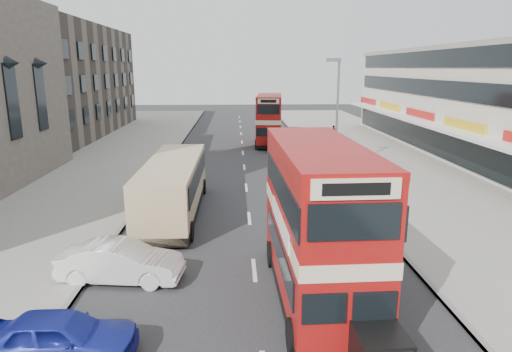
% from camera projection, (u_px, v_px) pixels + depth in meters
% --- Properties ---
extents(ground, '(160.00, 160.00, 0.00)m').
position_uv_depth(ground, '(257.00, 296.00, 15.04)').
color(ground, '#28282B').
rests_on(ground, ground).
extents(road_surface, '(12.00, 90.00, 0.01)m').
position_uv_depth(road_surface, '(244.00, 167.00, 34.45)').
color(road_surface, '#28282B').
rests_on(road_surface, ground).
extents(pavement_right, '(12.00, 90.00, 0.15)m').
position_uv_depth(pavement_right, '(397.00, 165.00, 34.98)').
color(pavement_right, gray).
rests_on(pavement_right, ground).
extents(pavement_left, '(12.00, 90.00, 0.15)m').
position_uv_depth(pavement_left, '(86.00, 168.00, 33.89)').
color(pavement_left, gray).
rests_on(pavement_left, ground).
extents(kerb_left, '(0.20, 90.00, 0.16)m').
position_uv_depth(kerb_left, '(165.00, 167.00, 34.16)').
color(kerb_left, gray).
rests_on(kerb_left, ground).
extents(kerb_right, '(0.20, 90.00, 0.16)m').
position_uv_depth(kerb_right, '(323.00, 166.00, 34.71)').
color(kerb_right, gray).
rests_on(kerb_right, ground).
extents(brick_terrace, '(14.00, 28.00, 12.00)m').
position_uv_depth(brick_terrace, '(42.00, 81.00, 49.51)').
color(brick_terrace, '#66594C').
rests_on(brick_terrace, ground).
extents(commercial_row, '(9.90, 46.20, 9.30)m').
position_uv_depth(commercial_row, '(489.00, 103.00, 36.19)').
color(commercial_row, beige).
rests_on(commercial_row, ground).
extents(street_lamp, '(1.00, 0.20, 8.12)m').
position_uv_depth(street_lamp, '(336.00, 107.00, 31.67)').
color(street_lamp, slate).
rests_on(street_lamp, ground).
extents(bus_main, '(2.70, 9.13, 5.02)m').
position_uv_depth(bus_main, '(318.00, 223.00, 14.33)').
color(bus_main, black).
rests_on(bus_main, ground).
extents(bus_second, '(3.06, 8.73, 4.71)m').
position_uv_depth(bus_second, '(269.00, 120.00, 44.18)').
color(bus_second, black).
rests_on(bus_second, ground).
extents(coach, '(2.67, 10.06, 2.66)m').
position_uv_depth(coach, '(174.00, 185.00, 23.12)').
color(coach, black).
rests_on(coach, ground).
extents(car_left_near, '(3.98, 1.60, 1.36)m').
position_uv_depth(car_left_near, '(60.00, 337.00, 11.63)').
color(car_left_near, '#1C279C').
rests_on(car_left_near, ground).
extents(car_left_front, '(4.53, 2.04, 1.44)m').
position_uv_depth(car_left_front, '(121.00, 262.00, 15.98)').
color(car_left_front, white).
rests_on(car_left_front, ground).
extents(car_right_a, '(4.42, 2.11, 1.24)m').
position_uv_depth(car_right_a, '(333.00, 177.00, 28.73)').
color(car_right_a, maroon).
rests_on(car_right_a, ground).
extents(car_right_b, '(4.15, 2.26, 1.10)m').
position_uv_depth(car_right_b, '(300.00, 158.00, 35.30)').
color(car_right_b, orange).
rests_on(car_right_b, ground).
extents(car_right_c, '(4.13, 2.09, 1.35)m').
position_uv_depth(car_right_c, '(291.00, 132.00, 48.35)').
color(car_right_c, '#5C81B8').
rests_on(car_right_c, ground).
extents(pedestrian_near, '(0.86, 0.72, 1.98)m').
position_uv_depth(pedestrian_near, '(374.00, 169.00, 28.85)').
color(pedestrian_near, gray).
rests_on(pedestrian_near, pavement_right).
extents(pedestrian_far, '(0.99, 0.44, 1.66)m').
position_uv_depth(pedestrian_far, '(333.00, 134.00, 45.21)').
color(pedestrian_far, gray).
rests_on(pedestrian_far, pavement_right).
extents(cyclist, '(0.78, 1.72, 2.03)m').
position_uv_depth(cyclist, '(306.00, 163.00, 32.62)').
color(cyclist, gray).
rests_on(cyclist, ground).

